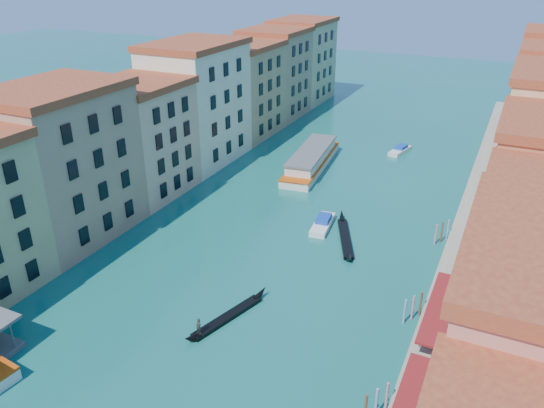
{
  "coord_description": "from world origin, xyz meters",
  "views": [
    {
      "loc": [
        25.06,
        -6.26,
        34.11
      ],
      "look_at": [
        -1.14,
        49.16,
        5.18
      ],
      "focal_mm": 35.0,
      "sensor_mm": 36.0,
      "label": 1
    }
  ],
  "objects": [
    {
      "name": "mooring_poles_right",
      "position": [
        19.1,
        28.8,
        1.3
      ],
      "size": [
        1.44,
        54.24,
        3.2
      ],
      "color": "#50351B",
      "rests_on": "ground"
    },
    {
      "name": "gondola_fore",
      "position": [
        1.92,
        31.94,
        0.4
      ],
      "size": [
        4.31,
        11.67,
        2.38
      ],
      "rotation": [
        0.0,
        0.0,
        -0.29
      ],
      "color": "black",
      "rests_on": "ground"
    },
    {
      "name": "motorboat_far",
      "position": [
        6.35,
        90.29,
        0.5
      ],
      "size": [
        3.29,
        6.53,
        1.3
      ],
      "rotation": [
        0.0,
        0.0,
        -0.22
      ],
      "color": "silver",
      "rests_on": "ground"
    },
    {
      "name": "gondola_far",
      "position": [
        7.55,
        53.35,
        0.39
      ],
      "size": [
        6.26,
        12.84,
        1.92
      ],
      "rotation": [
        0.0,
        0.0,
        0.4
      ],
      "color": "black",
      "rests_on": "ground"
    },
    {
      "name": "vaporetto_far",
      "position": [
        -6.12,
        75.96,
        1.47
      ],
      "size": [
        7.31,
        22.32,
        3.26
      ],
      "rotation": [
        0.0,
        0.0,
        0.11
      ],
      "color": "silver",
      "rests_on": "ground"
    },
    {
      "name": "motorboat_mid",
      "position": [
        3.66,
        55.42,
        0.55
      ],
      "size": [
        2.9,
        6.98,
        1.4
      ],
      "rotation": [
        0.0,
        0.0,
        0.12
      ],
      "color": "white",
      "rests_on": "ground"
    },
    {
      "name": "quay",
      "position": [
        22.0,
        65.0,
        0.5
      ],
      "size": [
        4.0,
        140.0,
        1.0
      ],
      "primitive_type": "cube",
      "color": "gray",
      "rests_on": "ground"
    },
    {
      "name": "left_bank_palazzos",
      "position": [
        -26.0,
        64.68,
        9.71
      ],
      "size": [
        12.8,
        128.4,
        21.0
      ],
      "color": "tan",
      "rests_on": "ground"
    }
  ]
}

